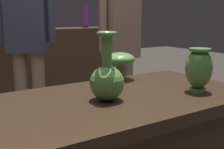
# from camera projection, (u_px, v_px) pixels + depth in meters

# --- Properties ---
(back_display_shelf) EXTENTS (2.60, 0.40, 0.99)m
(back_display_shelf) POSITION_uv_depth(u_px,v_px,m) (1.00, 77.00, 3.09)
(back_display_shelf) COLOR #422D1E
(back_display_shelf) RESTS_ON ground_plane
(vase_centerpiece) EXTENTS (0.14, 0.14, 0.28)m
(vase_centerpiece) POSITION_uv_depth(u_px,v_px,m) (107.00, 80.00, 1.15)
(vase_centerpiece) COLOR #477A38
(vase_centerpiece) RESTS_ON display_plinth
(vase_tall_behind) EXTENTS (0.16, 0.16, 0.15)m
(vase_tall_behind) POSITION_uv_depth(u_px,v_px,m) (120.00, 60.00, 1.53)
(vase_tall_behind) COLOR #477A38
(vase_tall_behind) RESTS_ON display_plinth
(vase_left_accent) EXTENTS (0.12, 0.12, 0.20)m
(vase_left_accent) POSITION_uv_depth(u_px,v_px,m) (199.00, 68.00, 1.28)
(vase_left_accent) COLOR #477A38
(vase_left_accent) RESTS_ON display_plinth
(shelf_vase_far_right) EXTENTS (0.10, 0.10, 0.27)m
(shelf_vase_far_right) POSITION_uv_depth(u_px,v_px,m) (86.00, 16.00, 3.53)
(shelf_vase_far_right) COLOR #7A388E
(shelf_vase_far_right) RESTS_ON back_display_shelf
(visitor_near_right) EXTENTS (0.47, 0.21, 1.54)m
(visitor_near_right) POSITION_uv_depth(u_px,v_px,m) (121.00, 43.00, 2.58)
(visitor_near_right) COLOR #846B56
(visitor_near_right) RESTS_ON ground_plane
(visitor_center_back) EXTENTS (0.41, 0.32, 1.69)m
(visitor_center_back) POSITION_uv_depth(u_px,v_px,m) (27.00, 32.00, 2.39)
(visitor_center_back) COLOR #846B56
(visitor_center_back) RESTS_ON ground_plane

